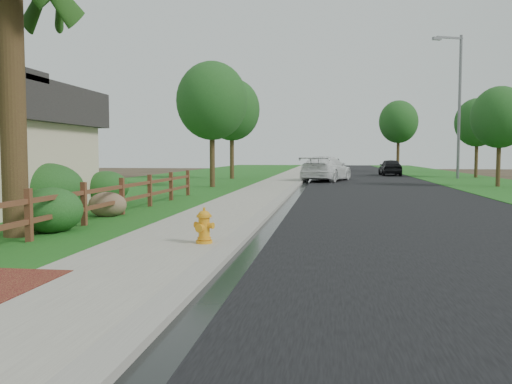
# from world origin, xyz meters

# --- Properties ---
(ground) EXTENTS (120.00, 120.00, 0.00)m
(ground) POSITION_xyz_m (0.00, 0.00, 0.00)
(ground) COLOR #32291B
(road) EXTENTS (8.00, 90.00, 0.02)m
(road) POSITION_xyz_m (4.60, 35.00, 0.01)
(road) COLOR black
(road) RESTS_ON ground
(curb) EXTENTS (0.40, 90.00, 0.12)m
(curb) POSITION_xyz_m (0.40, 35.00, 0.06)
(curb) COLOR gray
(curb) RESTS_ON ground
(wet_gutter) EXTENTS (0.50, 90.00, 0.00)m
(wet_gutter) POSITION_xyz_m (0.75, 35.00, 0.02)
(wet_gutter) COLOR black
(wet_gutter) RESTS_ON road
(sidewalk) EXTENTS (2.20, 90.00, 0.10)m
(sidewalk) POSITION_xyz_m (-0.90, 35.00, 0.05)
(sidewalk) COLOR gray
(sidewalk) RESTS_ON ground
(grass_strip) EXTENTS (1.60, 90.00, 0.06)m
(grass_strip) POSITION_xyz_m (-2.80, 35.00, 0.03)
(grass_strip) COLOR #184E16
(grass_strip) RESTS_ON ground
(lawn_near) EXTENTS (9.00, 90.00, 0.04)m
(lawn_near) POSITION_xyz_m (-8.00, 35.00, 0.02)
(lawn_near) COLOR #184E16
(lawn_near) RESTS_ON ground
(verge_far) EXTENTS (6.00, 90.00, 0.04)m
(verge_far) POSITION_xyz_m (11.50, 35.00, 0.02)
(verge_far) COLOR #184E16
(verge_far) RESTS_ON ground
(ranch_fence) EXTENTS (0.12, 16.92, 1.10)m
(ranch_fence) POSITION_xyz_m (-3.60, 6.40, 0.62)
(ranch_fence) COLOR #512A1B
(ranch_fence) RESTS_ON ground
(fire_hydrant) EXTENTS (0.44, 0.36, 0.67)m
(fire_hydrant) POSITION_xyz_m (-0.10, 2.81, 0.41)
(fire_hydrant) COLOR gold
(fire_hydrant) RESTS_ON sidewalk
(white_suv) EXTENTS (3.66, 5.93, 1.60)m
(white_suv) POSITION_xyz_m (2.00, 28.51, 0.82)
(white_suv) COLOR white
(white_suv) RESTS_ON road
(dark_car_mid) EXTENTS (1.68, 4.01, 1.35)m
(dark_car_mid) POSITION_xyz_m (7.20, 38.79, 0.70)
(dark_car_mid) COLOR black
(dark_car_mid) RESTS_ON road
(dark_car_far) EXTENTS (1.82, 4.28, 1.37)m
(dark_car_far) POSITION_xyz_m (2.28, 38.44, 0.71)
(dark_car_far) COLOR black
(dark_car_far) RESTS_ON road
(streetlight) EXTENTS (2.23, 1.03, 10.08)m
(streetlight) POSITION_xyz_m (11.09, 32.97, 5.71)
(streetlight) COLOR slate
(streetlight) RESTS_ON ground
(boulder) EXTENTS (1.21, 0.99, 0.72)m
(boulder) POSITION_xyz_m (-3.90, 7.28, 0.36)
(boulder) COLOR brown
(boulder) RESTS_ON ground
(shrub_a) EXTENTS (1.65, 1.65, 1.03)m
(shrub_a) POSITION_xyz_m (-3.90, 4.22, 0.52)
(shrub_a) COLOR #1A4117
(shrub_a) RESTS_ON ground
(shrub_b) EXTENTS (2.44, 2.44, 1.51)m
(shrub_b) POSITION_xyz_m (-6.09, 7.99, 0.75)
(shrub_b) COLOR #1A4117
(shrub_b) RESTS_ON ground
(shrub_c) EXTENTS (1.97, 1.97, 1.16)m
(shrub_c) POSITION_xyz_m (-5.73, 11.48, 0.58)
(shrub_c) COLOR #1A4117
(shrub_c) RESTS_ON ground
(tree_near_left) EXTENTS (3.72, 3.72, 6.60)m
(tree_near_left) POSITION_xyz_m (-3.90, 20.94, 4.54)
(tree_near_left) COLOR #3C2418
(tree_near_left) RESTS_ON ground
(tree_near_right) EXTENTS (2.98, 2.98, 5.37)m
(tree_near_right) POSITION_xyz_m (11.15, 23.35, 3.72)
(tree_near_right) COLOR #3C2418
(tree_near_right) RESTS_ON ground
(tree_mid_left) EXTENTS (3.94, 3.94, 7.05)m
(tree_mid_left) POSITION_xyz_m (-4.59, 30.57, 4.87)
(tree_mid_left) COLOR #3C2418
(tree_mid_left) RESTS_ON ground
(tree_mid_right) EXTENTS (3.25, 3.25, 5.90)m
(tree_mid_right) POSITION_xyz_m (13.00, 34.96, 4.09)
(tree_mid_right) COLOR #3C2418
(tree_mid_right) RESTS_ON ground
(tree_far_right) EXTENTS (3.85, 3.85, 7.11)m
(tree_far_right) POSITION_xyz_m (9.00, 48.58, 4.97)
(tree_far_right) COLOR #3C2418
(tree_far_right) RESTS_ON ground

